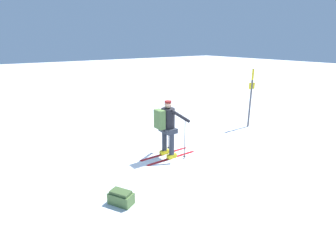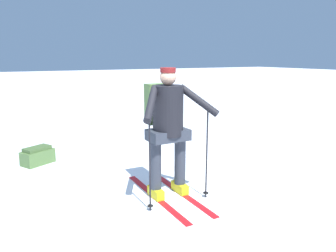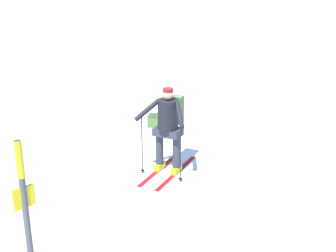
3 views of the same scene
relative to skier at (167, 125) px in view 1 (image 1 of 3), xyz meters
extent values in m
plane|color=white|center=(0.07, 0.26, -0.99)|extent=(80.00, 80.00, 0.00)
cube|color=red|center=(-0.18, 0.03, -0.98)|extent=(0.10, 1.68, 0.01)
cube|color=yellow|center=(-0.18, 0.03, -0.92)|extent=(0.11, 0.30, 0.12)
cylinder|color=#2D333D|center=(-0.18, 0.03, -0.51)|extent=(0.15, 0.15, 0.70)
cube|color=red|center=(0.18, 0.03, -0.98)|extent=(0.10, 1.68, 0.01)
cube|color=yellow|center=(0.18, 0.03, -0.92)|extent=(0.11, 0.30, 0.12)
cylinder|color=#2D333D|center=(0.18, 0.03, -0.51)|extent=(0.15, 0.15, 0.70)
cube|color=#2D333D|center=(0.00, 0.03, -0.16)|extent=(0.52, 0.34, 0.14)
cylinder|color=black|center=(0.00, 0.03, 0.16)|extent=(0.39, 0.39, 0.63)
sphere|color=tan|center=(0.00, 0.03, 0.57)|extent=(0.20, 0.20, 0.20)
cylinder|color=maroon|center=(0.00, 0.03, 0.66)|extent=(0.19, 0.19, 0.06)
cube|color=#4C6B38|center=(0.00, -0.25, 0.21)|extent=(0.32, 0.19, 0.53)
cylinder|color=black|center=(-0.40, 0.33, -0.39)|extent=(0.02, 0.02, 1.20)
cylinder|color=black|center=(-0.40, 0.33, -0.93)|extent=(0.07, 0.07, 0.01)
cylinder|color=black|center=(-0.33, 0.23, 0.29)|extent=(0.39, 0.49, 0.39)
cylinder|color=black|center=(0.40, 0.33, -0.39)|extent=(0.02, 0.02, 1.20)
cylinder|color=black|center=(0.40, 0.33, -0.93)|extent=(0.07, 0.07, 0.01)
cylinder|color=black|center=(0.33, 0.23, 0.29)|extent=(0.39, 0.49, 0.39)
cube|color=#4C6B38|center=(1.35, -2.17, -0.87)|extent=(0.59, 0.49, 0.24)
cube|color=#415B2F|center=(1.35, -2.17, -0.72)|extent=(0.49, 0.41, 0.06)
cylinder|color=#4C4C51|center=(-0.40, 4.29, 0.14)|extent=(0.07, 0.07, 2.27)
cylinder|color=yellow|center=(-0.40, 4.29, 1.07)|extent=(0.08, 0.08, 0.41)
cube|color=yellow|center=(-0.40, 4.29, 0.64)|extent=(0.11, 0.23, 0.24)
camera|label=1|loc=(5.75, -4.17, 2.28)|focal=28.00mm
camera|label=2|loc=(1.96, 3.62, 0.83)|focal=35.00mm
camera|label=3|loc=(-3.60, 7.49, 3.00)|focal=50.00mm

